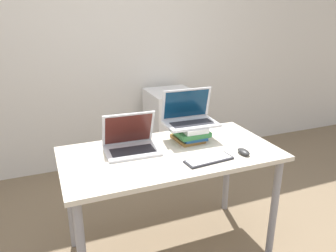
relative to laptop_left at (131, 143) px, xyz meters
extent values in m
cube|color=silver|center=(0.23, 1.49, 0.53)|extent=(8.00, 0.05, 2.70)
cube|color=beige|center=(0.23, -0.12, -0.07)|extent=(1.40, 0.72, 0.03)
cylinder|color=gray|center=(0.87, -0.42, -0.45)|extent=(0.05, 0.05, 0.74)
cylinder|color=gray|center=(-0.41, 0.19, -0.45)|extent=(0.05, 0.05, 0.74)
cylinder|color=gray|center=(0.87, 0.19, -0.45)|extent=(0.05, 0.05, 0.74)
cube|color=silver|center=(0.00, -0.03, -0.04)|extent=(0.35, 0.27, 0.02)
cube|color=#232328|center=(0.00, -0.04, -0.03)|extent=(0.28, 0.14, 0.00)
cube|color=silver|center=(0.00, 0.05, 0.08)|extent=(0.35, 0.12, 0.24)
cube|color=#4C1E19|center=(0.00, 0.05, 0.08)|extent=(0.31, 0.10, 0.21)
cube|color=olive|center=(0.42, 0.02, -0.04)|extent=(0.19, 0.23, 0.02)
cube|color=#235693|center=(0.44, 0.02, -0.01)|extent=(0.17, 0.22, 0.03)
cube|color=#33753D|center=(0.43, 0.01, 0.02)|extent=(0.22, 0.24, 0.03)
cube|color=white|center=(0.44, 0.02, 0.05)|extent=(0.16, 0.25, 0.03)
cube|color=silver|center=(0.44, 0.02, 0.07)|extent=(0.37, 0.24, 0.02)
cube|color=#232328|center=(0.44, 0.01, 0.08)|extent=(0.30, 0.13, 0.00)
cube|color=silver|center=(0.45, 0.11, 0.19)|extent=(0.36, 0.07, 0.23)
cube|color=#0A2D4C|center=(0.45, 0.11, 0.19)|extent=(0.33, 0.05, 0.20)
cube|color=#28282D|center=(0.40, -0.33, -0.04)|extent=(0.31, 0.13, 0.01)
cube|color=silver|center=(0.40, -0.33, -0.04)|extent=(0.29, 0.11, 0.00)
ellipsoid|color=#2D2D2D|center=(0.65, -0.32, -0.03)|extent=(0.06, 0.11, 0.03)
cube|color=white|center=(0.76, 1.13, -0.40)|extent=(0.47, 0.51, 0.85)
cube|color=#4C4C51|center=(0.90, 0.86, -0.36)|extent=(0.02, 0.02, 0.42)
camera|label=1|loc=(-0.51, -1.91, 0.82)|focal=35.00mm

